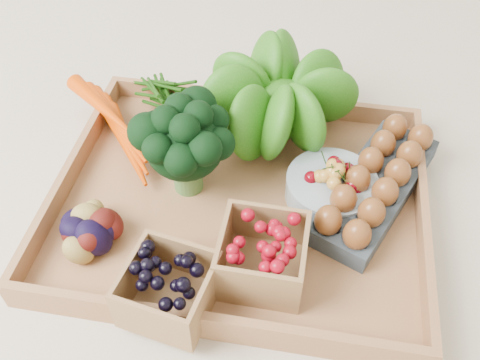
% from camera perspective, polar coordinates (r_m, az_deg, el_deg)
% --- Properties ---
extents(ground, '(4.00, 4.00, 0.00)m').
position_cam_1_polar(ground, '(0.83, 0.00, -2.81)').
color(ground, beige).
rests_on(ground, ground).
extents(tray, '(0.55, 0.45, 0.01)m').
position_cam_1_polar(tray, '(0.82, 0.00, -2.48)').
color(tray, '#A36E44').
rests_on(tray, ground).
extents(carrots, '(0.20, 0.15, 0.05)m').
position_cam_1_polar(carrots, '(0.92, -12.79, 5.50)').
color(carrots, '#D73E00').
rests_on(carrots, tray).
extents(lettuce, '(0.17, 0.17, 0.17)m').
position_cam_1_polar(lettuce, '(0.88, 4.06, 9.33)').
color(lettuce, '#12530D').
rests_on(lettuce, tray).
extents(broccoli, '(0.15, 0.15, 0.12)m').
position_cam_1_polar(broccoli, '(0.80, -5.75, 2.16)').
color(broccoli, black).
rests_on(broccoli, tray).
extents(cherry_bowl, '(0.14, 0.14, 0.04)m').
position_cam_1_polar(cherry_bowl, '(0.82, 9.70, -0.82)').
color(cherry_bowl, '#8C9EA5').
rests_on(cherry_bowl, tray).
extents(egg_carton, '(0.20, 0.29, 0.03)m').
position_cam_1_polar(egg_carton, '(0.84, 14.11, -0.93)').
color(egg_carton, '#343C42').
rests_on(egg_carton, tray).
extents(potatoes, '(0.12, 0.12, 0.07)m').
position_cam_1_polar(potatoes, '(0.77, -15.85, -4.66)').
color(potatoes, '#3C0C09').
rests_on(potatoes, tray).
extents(punnet_blackberry, '(0.12, 0.12, 0.07)m').
position_cam_1_polar(punnet_blackberry, '(0.69, -7.63, -11.45)').
color(punnet_blackberry, black).
rests_on(punnet_blackberry, tray).
extents(punnet_raspberry, '(0.11, 0.11, 0.08)m').
position_cam_1_polar(punnet_raspberry, '(0.71, 2.41, -8.01)').
color(punnet_raspberry, maroon).
rests_on(punnet_raspberry, tray).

